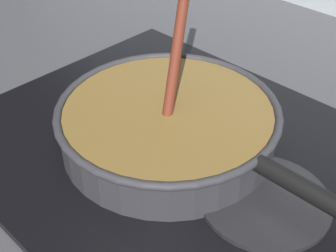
% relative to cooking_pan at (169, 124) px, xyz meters
% --- Properties ---
extents(hob_plate, '(0.56, 0.48, 0.01)m').
position_rel_cooking_pan_xyz_m(hob_plate, '(-0.00, -0.00, -0.04)').
color(hob_plate, black).
rests_on(hob_plate, ground).
extents(burner_ring, '(0.18, 0.18, 0.01)m').
position_rel_cooking_pan_xyz_m(burner_ring, '(-0.00, -0.00, -0.03)').
color(burner_ring, '#592D0C').
rests_on(burner_ring, hob_plate).
extents(spare_burner, '(0.16, 0.16, 0.01)m').
position_rel_cooking_pan_xyz_m(spare_burner, '(0.16, -0.00, -0.03)').
color(spare_burner, '#262628').
rests_on(spare_burner, hob_plate).
extents(cooking_pan, '(0.48, 0.30, 0.25)m').
position_rel_cooking_pan_xyz_m(cooking_pan, '(0.00, 0.00, 0.00)').
color(cooking_pan, '#38383D').
rests_on(cooking_pan, hob_plate).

